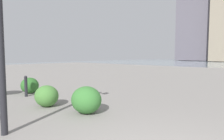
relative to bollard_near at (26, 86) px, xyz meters
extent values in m
cube|color=#5B5660|center=(14.17, -66.66, 13.89)|extent=(10.45, 14.98, 28.69)
cylinder|color=#232328|center=(-3.44, 1.96, 1.54)|extent=(0.14, 0.14, 3.98)
cylinder|color=#232328|center=(0.00, 0.00, -0.07)|extent=(0.12, 0.12, 0.77)
sphere|color=#232328|center=(0.00, 0.00, 0.35)|extent=(0.13, 0.13, 0.13)
cylinder|color=#232328|center=(1.04, 0.48, -0.14)|extent=(0.12, 0.12, 0.62)
sphere|color=#232328|center=(1.04, 0.48, 0.21)|extent=(0.13, 0.13, 0.13)
ellipsoid|color=#477F38|center=(-2.04, 0.20, -0.10)|extent=(0.83, 0.75, 0.71)
ellipsoid|color=#387533|center=(-3.60, -0.21, -0.05)|extent=(0.94, 0.85, 0.80)
ellipsoid|color=#2D6628|center=(0.55, -0.40, -0.10)|extent=(0.84, 0.75, 0.71)
camera|label=1|loc=(-7.80, 3.32, 1.26)|focal=30.06mm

